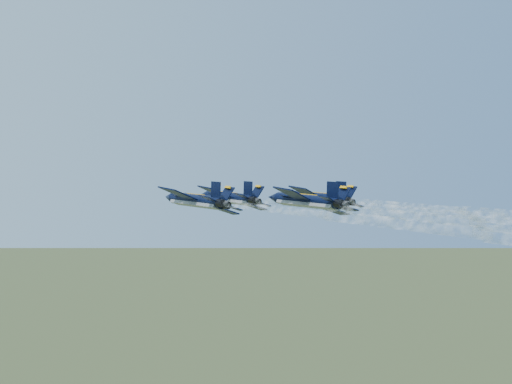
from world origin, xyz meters
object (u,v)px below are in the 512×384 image
jet_left (195,200)px  jet_slot (306,201)px  jet_lead (229,198)px  jet_right (317,198)px

jet_left → jet_slot: 15.23m
jet_lead → jet_left: 14.91m
jet_right → jet_slot: size_ratio=1.00×
jet_left → jet_right: (21.42, 1.56, 0.00)m
jet_lead → jet_left: size_ratio=1.00×
jet_right → jet_slot: (-8.77, -10.04, 0.00)m
jet_left → jet_lead: bearing=37.9°
jet_lead → jet_left: bearing=-142.1°
jet_left → jet_right: size_ratio=1.00×
jet_right → jet_slot: same height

